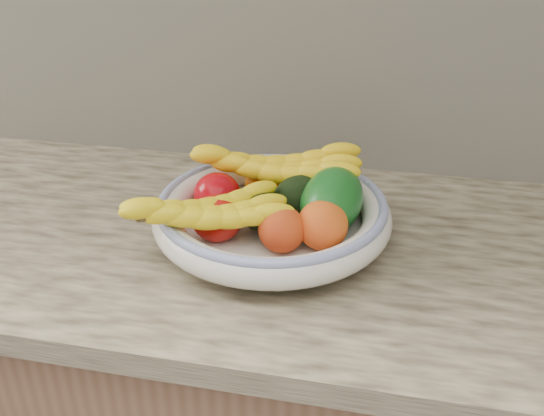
{
  "coord_description": "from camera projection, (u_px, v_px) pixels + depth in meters",
  "views": [
    {
      "loc": [
        0.18,
        0.81,
        1.43
      ],
      "look_at": [
        0.0,
        1.66,
        0.96
      ],
      "focal_mm": 40.0,
      "sensor_mm": 36.0,
      "label": 1
    }
  ],
  "objects": [
    {
      "name": "tomato_near_left",
      "position": [
        217.0,
        218.0,
        0.95
      ],
      "size": [
        0.09,
        0.09,
        0.07
      ],
      "primitive_type": "ellipsoid",
      "rotation": [
        0.0,
        0.0,
        -0.07
      ],
      "color": "#B60F0A",
      "rests_on": "fruit_bowl"
    },
    {
      "name": "tomato_left",
      "position": [
        217.0,
        194.0,
        1.03
      ],
      "size": [
        0.1,
        0.1,
        0.07
      ],
      "primitive_type": "ellipsoid",
      "rotation": [
        0.0,
        0.0,
        -0.37
      ],
      "color": "#AE050E",
      "rests_on": "fruit_bowl"
    },
    {
      "name": "banana_bunch_back",
      "position": [
        275.0,
        171.0,
        1.05
      ],
      "size": [
        0.32,
        0.14,
        0.09
      ],
      "primitive_type": null,
      "rotation": [
        0.0,
        0.0,
        0.09
      ],
      "color": "yellow",
      "rests_on": "fruit_bowl"
    },
    {
      "name": "avocado_right",
      "position": [
        303.0,
        196.0,
        1.01
      ],
      "size": [
        0.14,
        0.14,
        0.08
      ],
      "primitive_type": "ellipsoid",
      "rotation": [
        0.0,
        0.0,
        -0.79
      ],
      "color": "black",
      "rests_on": "fruit_bowl"
    },
    {
      "name": "clementine_back_right",
      "position": [
        311.0,
        183.0,
        1.08
      ],
      "size": [
        0.05,
        0.05,
        0.04
      ],
      "primitive_type": "ellipsoid",
      "rotation": [
        0.0,
        0.0,
        -0.05
      ],
      "color": "orange",
      "rests_on": "fruit_bowl"
    },
    {
      "name": "banana_bunch_front",
      "position": [
        207.0,
        216.0,
        0.92
      ],
      "size": [
        0.29,
        0.23,
        0.07
      ],
      "primitive_type": null,
      "rotation": [
        0.0,
        0.0,
        0.52
      ],
      "color": "yellow",
      "rests_on": "fruit_bowl"
    },
    {
      "name": "clementine_back_left",
      "position": [
        261.0,
        183.0,
        1.08
      ],
      "size": [
        0.07,
        0.07,
        0.05
      ],
      "primitive_type": "ellipsoid",
      "rotation": [
        0.0,
        0.0,
        0.36
      ],
      "color": "orange",
      "rests_on": "fruit_bowl"
    },
    {
      "name": "avocado_center",
      "position": [
        261.0,
        209.0,
        0.98
      ],
      "size": [
        0.07,
        0.09,
        0.06
      ],
      "primitive_type": "ellipsoid",
      "rotation": [
        0.0,
        0.0,
        -0.03
      ],
      "color": "black",
      "rests_on": "fruit_bowl"
    },
    {
      "name": "peach_right",
      "position": [
        323.0,
        225.0,
        0.92
      ],
      "size": [
        0.1,
        0.1,
        0.08
      ],
      "primitive_type": "ellipsoid",
      "rotation": [
        0.0,
        0.0,
        -0.3
      ],
      "color": "orange",
      "rests_on": "fruit_bowl"
    },
    {
      "name": "peach_front",
      "position": [
        282.0,
        229.0,
        0.91
      ],
      "size": [
        0.09,
        0.09,
        0.07
      ],
      "primitive_type": "ellipsoid",
      "rotation": [
        0.0,
        0.0,
        -0.32
      ],
      "color": "orange",
      "rests_on": "fruit_bowl"
    },
    {
      "name": "green_mango",
      "position": [
        332.0,
        201.0,
        0.97
      ],
      "size": [
        0.14,
        0.16,
        0.13
      ],
      "primitive_type": "ellipsoid",
      "rotation": [
        0.0,
        0.31,
        -0.11
      ],
      "color": "#0F5116",
      "rests_on": "fruit_bowl"
    },
    {
      "name": "kitchen_counter",
      "position": [
        275.0,
        414.0,
        1.24
      ],
      "size": [
        2.44,
        0.66,
        1.4
      ],
      "color": "brown",
      "rests_on": "ground"
    },
    {
      "name": "fruit_bowl",
      "position": [
        272.0,
        214.0,
        0.99
      ],
      "size": [
        0.39,
        0.39,
        0.08
      ],
      "color": "silver",
      "rests_on": "kitchen_counter"
    },
    {
      "name": "clementine_back_mid",
      "position": [
        283.0,
        189.0,
        1.06
      ],
      "size": [
        0.06,
        0.06,
        0.05
      ],
      "primitive_type": "ellipsoid",
      "rotation": [
        0.0,
        0.0,
        0.03
      ],
      "color": "#FF6005",
      "rests_on": "fruit_bowl"
    }
  ]
}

